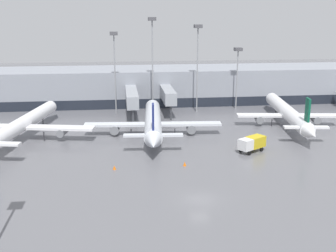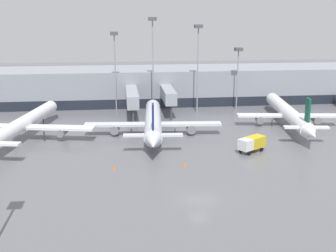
{
  "view_description": "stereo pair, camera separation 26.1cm",
  "coord_description": "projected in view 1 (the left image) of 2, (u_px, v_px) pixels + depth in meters",
  "views": [
    {
      "loc": [
        -9.75,
        -48.67,
        23.03
      ],
      "look_at": [
        -1.12,
        25.38,
        3.0
      ],
      "focal_mm": 45.0,
      "sensor_mm": 36.0,
      "label": 1
    },
    {
      "loc": [
        -9.49,
        -48.7,
        23.03
      ],
      "look_at": [
        -1.12,
        25.38,
        3.0
      ],
      "focal_mm": 45.0,
      "sensor_mm": 36.0,
      "label": 2
    }
  ],
  "objects": [
    {
      "name": "apron_light_mast_0",
      "position": [
        238.0,
        60.0,
        101.82
      ],
      "size": [
        1.8,
        1.8,
        15.03
      ],
      "color": "gray",
      "rests_on": "ground_plane"
    },
    {
      "name": "terminal_building",
      "position": [
        156.0,
        85.0,
        111.91
      ],
      "size": [
        160.0,
        31.93,
        9.0
      ],
      "color": "gray",
      "rests_on": "ground_plane"
    },
    {
      "name": "traffic_cone_3",
      "position": [
        185.0,
        164.0,
        65.49
      ],
      "size": [
        0.51,
        0.51,
        0.67
      ],
      "color": "orange",
      "rests_on": "ground_plane"
    },
    {
      "name": "traffic_cone_2",
      "position": [
        114.0,
        167.0,
        64.03
      ],
      "size": [
        0.51,
        0.51,
        0.62
      ],
      "color": "orange",
      "rests_on": "ground_plane"
    },
    {
      "name": "ground_plane",
      "position": [
        200.0,
        199.0,
        53.75
      ],
      "size": [
        320.0,
        320.0,
        0.0
      ],
      "primitive_type": "plane",
      "color": "slate"
    },
    {
      "name": "apron_light_mast_5",
      "position": [
        114.0,
        50.0,
        96.4
      ],
      "size": [
        1.8,
        1.8,
        18.98
      ],
      "color": "gray",
      "rests_on": "ground_plane"
    },
    {
      "name": "parked_jet_2",
      "position": [
        22.0,
        125.0,
        78.63
      ],
      "size": [
        27.46,
        36.13,
        9.3
      ],
      "rotation": [
        0.0,
        0.0,
        1.37
      ],
      "color": "white",
      "rests_on": "ground_plane"
    },
    {
      "name": "service_truck_1",
      "position": [
        252.0,
        143.0,
        71.88
      ],
      "size": [
        5.43,
        4.48,
        2.58
      ],
      "rotation": [
        0.0,
        0.0,
        3.71
      ],
      "color": "gold",
      "rests_on": "ground_plane"
    },
    {
      "name": "apron_light_mast_1",
      "position": [
        198.0,
        45.0,
        97.58
      ],
      "size": [
        1.8,
        1.8,
        20.52
      ],
      "color": "gray",
      "rests_on": "ground_plane"
    },
    {
      "name": "parked_jet_3",
      "position": [
        153.0,
        122.0,
        81.71
      ],
      "size": [
        26.7,
        33.27,
        8.46
      ],
      "rotation": [
        0.0,
        0.0,
        1.49
      ],
      "color": "silver",
      "rests_on": "ground_plane"
    },
    {
      "name": "traffic_cone_0",
      "position": [
        318.0,
        123.0,
        90.03
      ],
      "size": [
        0.47,
        0.47,
        0.76
      ],
      "color": "orange",
      "rests_on": "ground_plane"
    },
    {
      "name": "apron_light_mast_4",
      "position": [
        152.0,
        40.0,
        96.22
      ],
      "size": [
        1.8,
        1.8,
        22.18
      ],
      "color": "gray",
      "rests_on": "ground_plane"
    },
    {
      "name": "parked_jet_1",
      "position": [
        288.0,
        113.0,
        88.56
      ],
      "size": [
        21.45,
        36.47,
        8.38
      ],
      "rotation": [
        0.0,
        0.0,
        1.44
      ],
      "color": "white",
      "rests_on": "ground_plane"
    }
  ]
}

